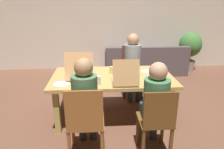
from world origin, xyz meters
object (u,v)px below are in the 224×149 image
person_0 (133,61)px  pizza_box_0 (124,79)px  potted_plant (190,47)px  chair_2 (156,122)px  chair_0 (131,69)px  drinking_glass_1 (111,70)px  plate_0 (147,71)px  person_1 (85,99)px  chair_1 (85,121)px  person_2 (155,100)px  dining_table (112,81)px  plate_2 (61,84)px  couch (145,63)px  drinking_glass_0 (98,81)px  pizza_box_1 (81,73)px  plate_1 (159,77)px

person_0 → pizza_box_0: bearing=-105.5°
person_0 → potted_plant: bearing=41.2°
chair_2 → chair_0: bearing=90.0°
chair_0 → drinking_glass_1: size_ratio=8.20×
plate_0 → person_1: bearing=-134.0°
chair_1 → person_2: 0.88m
chair_0 → person_2: person_2 is taller
dining_table → plate_2: (-0.75, -0.32, 0.09)m
plate_0 → couch: bearing=78.3°
chair_2 → drinking_glass_0: (-0.69, 0.63, 0.31)m
plate_0 → chair_0: bearing=99.9°
dining_table → chair_0: 1.08m
person_0 → chair_2: person_0 is taller
pizza_box_0 → pizza_box_1: bearing=155.7°
chair_1 → plate_1: size_ratio=4.72×
chair_2 → person_2: (-0.00, 0.13, 0.22)m
chair_1 → plate_0: 1.54m
plate_0 → person_0: bearing=102.2°
dining_table → plate_2: size_ratio=8.22×
pizza_box_1 → plate_0: (1.10, 0.15, -0.05)m
plate_1 → chair_0: bearing=102.9°
dining_table → pizza_box_0: 0.35m
chair_2 → plate_2: chair_2 is taller
person_0 → drinking_glass_1: 0.84m
chair_0 → pizza_box_1: 1.38m
chair_1 → chair_2: chair_1 is taller
plate_1 → potted_plant: size_ratio=0.19×
person_2 → drinking_glass_0: person_2 is taller
dining_table → plate_1: bearing=-11.3°
potted_plant → person_0: bearing=-138.8°
pizza_box_1 → plate_2: 0.43m
chair_0 → person_0: 0.27m
person_0 → person_2: (-0.00, -1.69, -0.03)m
person_0 → couch: person_0 is taller
plate_0 → pizza_box_1: bearing=-172.1°
chair_2 → plate_2: (-1.21, 0.69, 0.24)m
chair_1 → chair_2: (0.85, -0.01, -0.04)m
drinking_glass_0 → drinking_glass_1: 0.54m
pizza_box_0 → drinking_glass_1: (-0.16, 0.39, 0.01)m
person_1 → drinking_glass_1: person_1 is taller
chair_1 → chair_2: 0.85m
person_2 → plate_0: (0.14, 1.05, 0.02)m
pizza_box_0 → plate_2: 0.91m
chair_2 → couch: size_ratio=0.43×
chair_0 → person_2: 1.85m
dining_table → plate_1: (0.71, -0.14, 0.09)m
chair_1 → drinking_glass_1: bearing=71.3°
chair_1 → plate_0: bearing=49.9°
pizza_box_1 → drinking_glass_1: bearing=11.1°
person_2 → plate_1: bearing=70.8°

